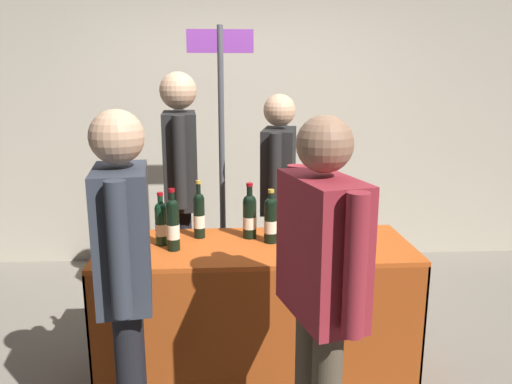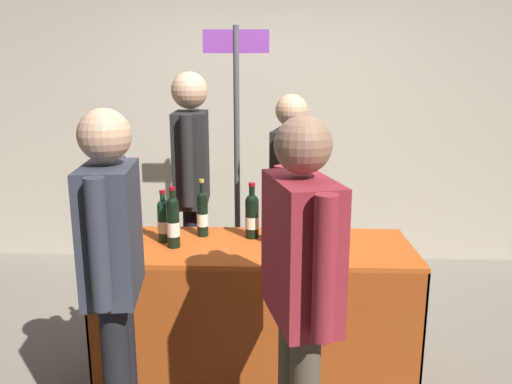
% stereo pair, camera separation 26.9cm
% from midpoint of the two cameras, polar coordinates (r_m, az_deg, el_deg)
% --- Properties ---
extents(ground_plane, '(12.00, 12.00, 0.00)m').
position_cam_midpoint_polar(ground_plane, '(3.13, 2.62, -20.03)').
color(ground_plane, gray).
extents(back_partition, '(6.93, 0.12, 2.78)m').
position_cam_midpoint_polar(back_partition, '(4.65, 2.56, 9.14)').
color(back_partition, '#B2A893').
rests_on(back_partition, ground_plane).
extents(tasting_table, '(1.72, 0.65, 0.80)m').
position_cam_midpoint_polar(tasting_table, '(2.87, 2.73, -10.93)').
color(tasting_table, '#B74C19').
rests_on(tasting_table, ground_plane).
extents(featured_wine_bottle, '(0.07, 0.07, 0.34)m').
position_cam_midpoint_polar(featured_wine_bottle, '(2.89, -3.49, -2.42)').
color(featured_wine_bottle, black).
rests_on(featured_wine_bottle, tasting_table).
extents(display_bottle_0, '(0.08, 0.08, 0.30)m').
position_cam_midpoint_polar(display_bottle_0, '(2.78, 4.58, -3.21)').
color(display_bottle_0, black).
rests_on(display_bottle_0, tasting_table).
extents(display_bottle_1, '(0.07, 0.07, 0.30)m').
position_cam_midpoint_polar(display_bottle_1, '(2.81, -7.81, -3.20)').
color(display_bottle_1, black).
rests_on(display_bottle_1, tasting_table).
extents(display_bottle_2, '(0.07, 0.07, 0.34)m').
position_cam_midpoint_polar(display_bottle_2, '(2.71, -6.63, -3.38)').
color(display_bottle_2, black).
rests_on(display_bottle_2, tasting_table).
extents(display_bottle_3, '(0.08, 0.08, 0.32)m').
position_cam_midpoint_polar(display_bottle_3, '(2.86, 2.24, -2.67)').
color(display_bottle_3, black).
rests_on(display_bottle_3, tasting_table).
extents(display_bottle_4, '(0.08, 0.08, 0.36)m').
position_cam_midpoint_polar(display_bottle_4, '(2.74, -11.95, -3.34)').
color(display_bottle_4, '#38230F').
rests_on(display_bottle_4, tasting_table).
extents(wine_glass_near_vendor, '(0.07, 0.07, 0.15)m').
position_cam_midpoint_polar(wine_glass_near_vendor, '(2.95, 9.37, -2.81)').
color(wine_glass_near_vendor, silver).
rests_on(wine_glass_near_vendor, tasting_table).
extents(flower_vase, '(0.10, 0.12, 0.38)m').
position_cam_midpoint_polar(flower_vase, '(2.68, 9.57, -4.18)').
color(flower_vase, silver).
rests_on(flower_vase, tasting_table).
extents(vendor_presenter, '(0.24, 0.63, 1.74)m').
position_cam_midpoint_polar(vendor_presenter, '(3.37, -5.04, 1.87)').
color(vendor_presenter, black).
rests_on(vendor_presenter, ground_plane).
extents(vendor_assistant, '(0.29, 0.60, 1.59)m').
position_cam_midpoint_polar(vendor_assistant, '(3.49, 6.13, 0.53)').
color(vendor_assistant, '#4C4233').
rests_on(vendor_assistant, ground_plane).
extents(taster_foreground_right, '(0.31, 0.59, 1.57)m').
position_cam_midpoint_polar(taster_foreground_right, '(1.99, 8.99, -9.83)').
color(taster_foreground_right, '#4C4233').
rests_on(taster_foreground_right, ground_plane).
extents(taster_foreground_left, '(0.26, 0.56, 1.59)m').
position_cam_midpoint_polar(taster_foreground_left, '(2.20, -12.62, -7.63)').
color(taster_foreground_left, black).
rests_on(taster_foreground_left, ground_plane).
extents(booth_signpost, '(0.48, 0.04, 2.06)m').
position_cam_midpoint_polar(booth_signpost, '(3.75, -0.14, 6.02)').
color(booth_signpost, '#47474C').
rests_on(booth_signpost, ground_plane).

